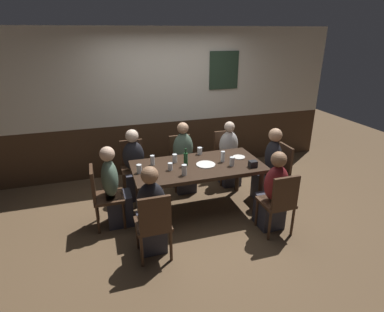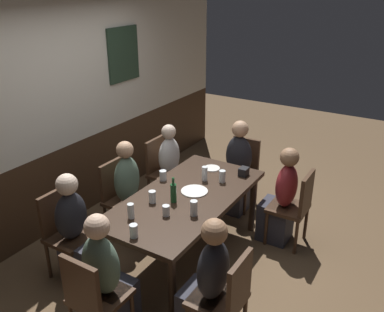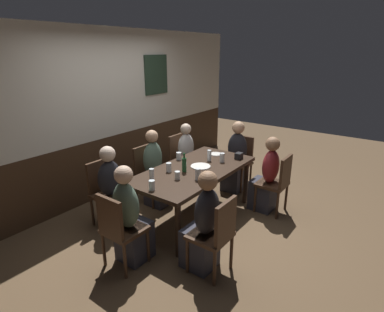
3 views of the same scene
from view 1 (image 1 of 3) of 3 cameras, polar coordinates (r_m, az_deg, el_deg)
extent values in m
plane|color=brown|center=(4.81, 0.98, -9.76)|extent=(12.00, 12.00, 0.00)
cube|color=#3D2819|center=(6.04, -3.94, 2.03)|extent=(6.40, 0.10, 0.95)
cube|color=beige|center=(5.73, -4.29, 14.35)|extent=(6.40, 0.10, 1.65)
cube|color=#233828|center=(5.98, 5.86, 15.30)|extent=(0.56, 0.03, 0.68)
cube|color=black|center=(4.47, 1.04, -1.94)|extent=(1.86, 0.92, 0.05)
cylinder|color=black|center=(4.15, -8.37, -10.06)|extent=(0.07, 0.07, 0.69)
cylinder|color=black|center=(4.64, 12.36, -6.66)|extent=(0.07, 0.07, 0.69)
cylinder|color=black|center=(4.81, -9.91, -5.39)|extent=(0.07, 0.07, 0.69)
cylinder|color=black|center=(5.24, 8.32, -2.90)|extent=(0.07, 0.07, 0.69)
cube|color=#422B1C|center=(5.15, -10.52, -2.47)|extent=(0.40, 0.40, 0.04)
cube|color=#422B1C|center=(5.22, -10.96, 0.66)|extent=(0.36, 0.04, 0.43)
cylinder|color=#422B1C|center=(5.11, -8.20, -5.30)|extent=(0.04, 0.04, 0.41)
cylinder|color=#422B1C|center=(5.08, -12.00, -5.76)|extent=(0.04, 0.04, 0.41)
cylinder|color=#422B1C|center=(5.41, -8.82, -3.71)|extent=(0.04, 0.04, 0.41)
cylinder|color=#422B1C|center=(5.38, -12.39, -4.14)|extent=(0.04, 0.04, 0.41)
cube|color=#422B1C|center=(5.29, -1.73, -1.41)|extent=(0.40, 0.40, 0.04)
cube|color=#422B1C|center=(5.36, -2.29, 1.63)|extent=(0.36, 0.04, 0.43)
cylinder|color=#422B1C|center=(5.28, 0.58, -4.13)|extent=(0.04, 0.04, 0.41)
cylinder|color=#422B1C|center=(5.20, -3.00, -4.62)|extent=(0.04, 0.04, 0.41)
cylinder|color=#422B1C|center=(5.57, -0.50, -2.66)|extent=(0.04, 0.04, 0.41)
cylinder|color=#422B1C|center=(5.49, -3.90, -3.10)|extent=(0.04, 0.04, 0.41)
cube|color=#422B1C|center=(4.41, -14.97, -7.28)|extent=(0.40, 0.40, 0.04)
cube|color=#422B1C|center=(4.30, -17.66, -4.81)|extent=(0.04, 0.36, 0.43)
cylinder|color=#422B1C|center=(4.67, -12.73, -8.47)|extent=(0.04, 0.04, 0.41)
cylinder|color=#422B1C|center=(4.38, -12.29, -10.64)|extent=(0.04, 0.04, 0.41)
cylinder|color=#422B1C|center=(4.67, -16.93, -8.95)|extent=(0.04, 0.04, 0.41)
cylinder|color=#422B1C|center=(4.37, -16.79, -11.16)|extent=(0.04, 0.04, 0.41)
cube|color=#422B1C|center=(4.28, 15.06, -8.19)|extent=(0.40, 0.40, 0.04)
cube|color=#422B1C|center=(4.04, 16.72, -6.48)|extent=(0.36, 0.04, 0.43)
cylinder|color=#422B1C|center=(4.44, 11.72, -10.08)|extent=(0.04, 0.04, 0.41)
cylinder|color=#422B1C|center=(4.60, 15.49, -9.24)|extent=(0.04, 0.04, 0.41)
cylinder|color=#422B1C|center=(4.20, 13.98, -12.35)|extent=(0.04, 0.04, 0.41)
cylinder|color=#422B1C|center=(4.37, 17.88, -11.36)|extent=(0.04, 0.04, 0.41)
cube|color=#422B1C|center=(3.75, -7.16, -12.21)|extent=(0.40, 0.40, 0.04)
cube|color=#422B1C|center=(3.47, -6.78, -10.61)|extent=(0.36, 0.04, 0.43)
cylinder|color=#422B1C|center=(4.00, -9.94, -13.89)|extent=(0.04, 0.04, 0.41)
cylinder|color=#422B1C|center=(4.04, -5.05, -13.19)|extent=(0.04, 0.04, 0.41)
cylinder|color=#422B1C|center=(3.73, -9.16, -16.86)|extent=(0.04, 0.04, 0.41)
cylinder|color=#422B1C|center=(3.78, -3.86, -16.05)|extent=(0.04, 0.04, 0.41)
cube|color=#422B1C|center=(5.55, 6.41, -0.39)|extent=(0.40, 0.40, 0.04)
cube|color=#422B1C|center=(5.62, 5.78, 2.49)|extent=(0.36, 0.04, 0.43)
cylinder|color=#422B1C|center=(5.56, 8.62, -2.97)|extent=(0.04, 0.04, 0.41)
cylinder|color=#422B1C|center=(5.43, 5.38, -3.44)|extent=(0.04, 0.04, 0.41)
cylinder|color=#422B1C|center=(5.84, 7.18, -1.64)|extent=(0.04, 0.04, 0.41)
cylinder|color=#422B1C|center=(5.72, 4.08, -2.06)|extent=(0.04, 0.04, 0.41)
cube|color=#422B1C|center=(5.10, 14.68, -3.07)|extent=(0.40, 0.40, 0.04)
cube|color=#422B1C|center=(5.11, 16.65, -0.39)|extent=(0.04, 0.36, 0.43)
cylinder|color=#422B1C|center=(4.99, 13.77, -6.46)|extent=(0.04, 0.04, 0.41)
cylinder|color=#422B1C|center=(5.25, 11.90, -4.81)|extent=(0.04, 0.04, 0.41)
cylinder|color=#422B1C|center=(5.16, 17.03, -5.82)|extent=(0.04, 0.04, 0.41)
cylinder|color=#422B1C|center=(5.41, 15.06, -4.26)|extent=(0.04, 0.04, 0.41)
cube|color=#2D2D38|center=(5.12, -10.17, -5.13)|extent=(0.32, 0.34, 0.45)
ellipsoid|color=black|center=(5.01, -10.66, 0.04)|extent=(0.34, 0.22, 0.48)
sphere|color=beige|center=(4.90, -10.93, 3.62)|extent=(0.20, 0.20, 0.20)
cube|color=#2D2D38|center=(5.26, -1.32, -3.99)|extent=(0.32, 0.34, 0.45)
ellipsoid|color=#56705B|center=(5.15, -1.65, 1.37)|extent=(0.34, 0.22, 0.54)
sphere|color=tan|center=(5.03, -1.69, 5.12)|extent=(0.19, 0.19, 0.19)
cube|color=#2D2D38|center=(4.51, -13.05, -9.36)|extent=(0.34, 0.32, 0.45)
ellipsoid|color=#56705B|center=(4.28, -14.80, -3.95)|extent=(0.22, 0.34, 0.52)
sphere|color=#DBB293|center=(4.15, -15.25, 0.37)|extent=(0.20, 0.20, 0.20)
cube|color=#2D2D38|center=(4.48, 13.93, -9.69)|extent=(0.32, 0.34, 0.45)
ellipsoid|color=maroon|center=(4.19, 15.13, -4.81)|extent=(0.34, 0.22, 0.49)
sphere|color=#936B4C|center=(4.06, 15.59, -0.59)|extent=(0.20, 0.20, 0.20)
cube|color=#2D2D38|center=(3.97, -7.38, -13.64)|extent=(0.32, 0.34, 0.45)
ellipsoid|color=black|center=(3.64, -7.48, -8.33)|extent=(0.34, 0.22, 0.50)
sphere|color=#936B4C|center=(3.48, -7.76, -3.47)|extent=(0.20, 0.20, 0.20)
cube|color=#2D2D38|center=(5.52, 6.86, -2.85)|extent=(0.32, 0.34, 0.45)
ellipsoid|color=silver|center=(5.42, 6.70, 2.03)|extent=(0.34, 0.22, 0.49)
sphere|color=beige|center=(5.32, 6.85, 5.32)|extent=(0.18, 0.18, 0.18)
cube|color=#2D2D38|center=(5.13, 13.22, -5.35)|extent=(0.34, 0.32, 0.45)
ellipsoid|color=black|center=(4.97, 14.59, -0.16)|extent=(0.22, 0.34, 0.53)
sphere|color=tan|center=(4.85, 14.99, 3.74)|extent=(0.20, 0.20, 0.20)
cylinder|color=silver|center=(4.57, 5.64, -0.10)|extent=(0.06, 0.06, 0.16)
cylinder|color=#331E14|center=(4.57, 5.63, -0.30)|extent=(0.05, 0.05, 0.13)
cylinder|color=silver|center=(4.26, -9.62, -2.30)|extent=(0.07, 0.07, 0.12)
cylinder|color=#B26623|center=(4.27, -9.60, -2.62)|extent=(0.06, 0.06, 0.07)
cylinder|color=silver|center=(4.30, -4.00, -1.92)|extent=(0.07, 0.07, 0.10)
cylinder|color=#C6842D|center=(4.30, -3.99, -2.12)|extent=(0.06, 0.06, 0.07)
cylinder|color=silver|center=(4.55, -3.17, -0.40)|extent=(0.07, 0.07, 0.12)
cylinder|color=#B26623|center=(4.55, -3.16, -0.63)|extent=(0.06, 0.06, 0.08)
cylinder|color=silver|center=(4.48, -7.23, -0.76)|extent=(0.06, 0.06, 0.14)
cylinder|color=#B26623|center=(4.49, -7.21, -1.22)|extent=(0.05, 0.05, 0.07)
cylinder|color=silver|center=(4.13, -1.42, -2.55)|extent=(0.07, 0.07, 0.15)
cylinder|color=#C6842D|center=(4.15, -1.42, -2.92)|extent=(0.06, 0.06, 0.09)
cylinder|color=silver|center=(4.84, 1.42, 0.96)|extent=(0.08, 0.08, 0.11)
cylinder|color=gold|center=(4.84, 1.41, 0.69)|extent=(0.07, 0.07, 0.06)
cylinder|color=silver|center=(4.45, 7.31, -0.99)|extent=(0.07, 0.07, 0.13)
cylinder|color=silver|center=(4.46, 7.30, -1.21)|extent=(0.06, 0.06, 0.09)
cylinder|color=#194723|center=(4.41, -1.16, -0.61)|extent=(0.06, 0.06, 0.19)
cylinder|color=#194723|center=(4.36, -1.17, 0.94)|extent=(0.03, 0.03, 0.07)
cylinder|color=white|center=(4.47, 2.53, -1.56)|extent=(0.27, 0.27, 0.01)
cylinder|color=white|center=(4.78, 8.55, -0.19)|extent=(0.19, 0.19, 0.01)
cube|color=black|center=(4.46, 11.06, -1.44)|extent=(0.11, 0.09, 0.09)
camera|label=2|loc=(2.62, -63.23, 15.27)|focal=38.60mm
camera|label=3|loc=(2.46, -67.02, 2.54)|focal=29.09mm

